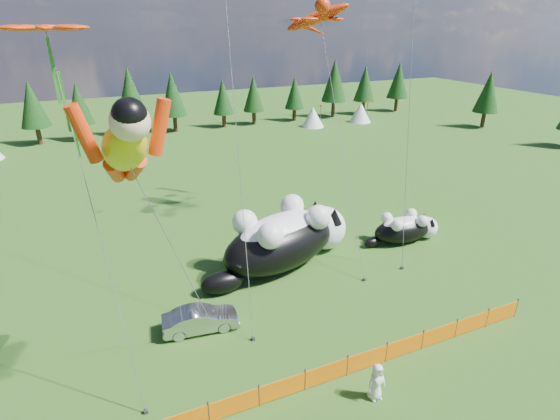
% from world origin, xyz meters
% --- Properties ---
extents(ground, '(160.00, 160.00, 0.00)m').
position_xyz_m(ground, '(0.00, 0.00, 0.00)').
color(ground, '#14390A').
rests_on(ground, ground).
extents(safety_fence, '(22.06, 0.06, 1.10)m').
position_xyz_m(safety_fence, '(0.00, -3.00, 0.50)').
color(safety_fence, '#262626').
rests_on(safety_fence, ground).
extents(tree_line, '(90.00, 4.00, 8.00)m').
position_xyz_m(tree_line, '(0.00, 45.00, 4.00)').
color(tree_line, black).
rests_on(tree_line, ground).
extents(festival_tents, '(50.00, 3.20, 2.80)m').
position_xyz_m(festival_tents, '(11.00, 40.00, 1.40)').
color(festival_tents, white).
rests_on(festival_tents, ground).
extents(cat_large, '(10.48, 5.97, 3.88)m').
position_xyz_m(cat_large, '(2.56, 6.56, 1.84)').
color(cat_large, black).
rests_on(cat_large, ground).
extents(cat_small, '(5.63, 2.27, 2.03)m').
position_xyz_m(cat_small, '(11.26, 6.07, 0.97)').
color(cat_small, black).
rests_on(cat_small, ground).
extents(car, '(3.78, 1.71, 1.20)m').
position_xyz_m(car, '(-3.91, 2.46, 0.60)').
color(car, '#B3B3B8').
rests_on(car, ground).
extents(spectator_e, '(0.81, 0.53, 1.65)m').
position_xyz_m(spectator_e, '(1.40, -4.49, 0.83)').
color(spectator_e, white).
rests_on(spectator_e, ground).
extents(superhero_kite, '(5.28, 5.12, 12.64)m').
position_xyz_m(superhero_kite, '(-6.46, -0.80, 10.24)').
color(superhero_kite, '#D9BA0B').
rests_on(superhero_kite, ground).
extents(gecko_kite, '(6.81, 13.54, 17.32)m').
position_xyz_m(gecko_kite, '(7.67, 13.02, 14.11)').
color(gecko_kite, red).
rests_on(gecko_kite, ground).
extents(flower_kite, '(3.57, 5.67, 14.10)m').
position_xyz_m(flower_kite, '(-8.14, 2.25, 13.52)').
color(flower_kite, red).
rests_on(flower_kite, ground).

